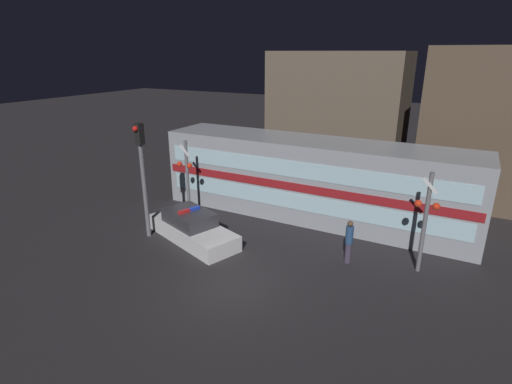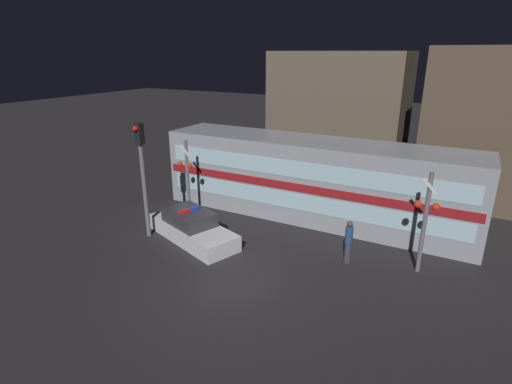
{
  "view_description": "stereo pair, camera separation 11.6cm",
  "coord_description": "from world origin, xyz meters",
  "views": [
    {
      "loc": [
        6.59,
        -10.36,
        7.88
      ],
      "look_at": [
        -1.63,
        4.96,
        1.75
      ],
      "focal_mm": 28.0,
      "sensor_mm": 36.0,
      "label": 1
    },
    {
      "loc": [
        6.7,
        -10.3,
        7.88
      ],
      "look_at": [
        -1.63,
        4.96,
        1.75
      ],
      "focal_mm": 28.0,
      "sensor_mm": 36.0,
      "label": 2
    }
  ],
  "objects": [
    {
      "name": "police_car",
      "position": [
        -3.5,
        2.46,
        0.52
      ],
      "size": [
        5.03,
        3.2,
        1.4
      ],
      "rotation": [
        0.0,
        0.0,
        -0.34
      ],
      "color": "silver",
      "rests_on": "ground_plane"
    },
    {
      "name": "pedestrian",
      "position": [
        3.17,
        3.66,
        0.91
      ],
      "size": [
        0.3,
        0.3,
        1.78
      ],
      "color": "#3F384C",
      "rests_on": "ground_plane"
    },
    {
      "name": "traffic_light_corner",
      "position": [
        -5.43,
        1.78,
        3.07
      ],
      "size": [
        0.3,
        0.46,
        5.1
      ],
      "color": "slate",
      "rests_on": "ground_plane"
    },
    {
      "name": "crossing_signal_far",
      "position": [
        -5.21,
        4.46,
        2.19
      ],
      "size": [
        0.88,
        0.38,
        3.88
      ],
      "color": "slate",
      "rests_on": "ground_plane"
    },
    {
      "name": "building_center",
      "position": [
        7.81,
        14.89,
        4.08
      ],
      "size": [
        7.11,
        6.53,
        8.16
      ],
      "color": "brown",
      "rests_on": "ground_plane"
    },
    {
      "name": "building_left",
      "position": [
        -1.41,
        16.24,
        3.96
      ],
      "size": [
        8.62,
        4.88,
        7.92
      ],
      "color": "brown",
      "rests_on": "ground_plane"
    },
    {
      "name": "crossing_signal_near",
      "position": [
        5.71,
        4.26,
        2.2
      ],
      "size": [
        0.88,
        0.38,
        3.91
      ],
      "color": "slate",
      "rests_on": "ground_plane"
    },
    {
      "name": "train",
      "position": [
        0.2,
        7.45,
        1.94
      ],
      "size": [
        15.29,
        3.08,
        3.88
      ],
      "color": "#999EA5",
      "rests_on": "ground_plane"
    },
    {
      "name": "ground_plane",
      "position": [
        0.0,
        0.0,
        0.0
      ],
      "size": [
        120.0,
        120.0,
        0.0
      ],
      "primitive_type": "plane",
      "color": "#262326"
    }
  ]
}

